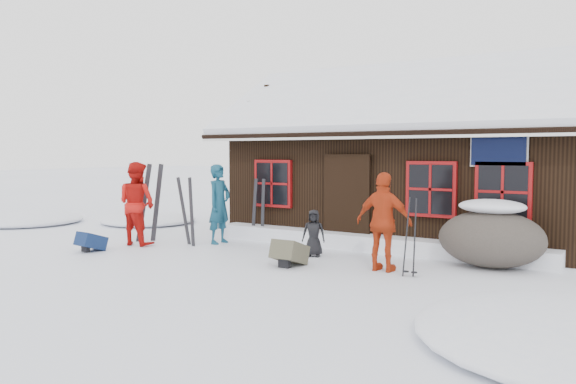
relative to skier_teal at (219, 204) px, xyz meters
The scene contains 15 objects.
ground 2.33m from the skier_teal, 34.62° to the right, with size 120.00×120.00×0.00m, color white.
mountain_hut 5.03m from the skier_teal, 49.03° to the left, with size 8.90×6.09×4.42m.
snow_drift 3.50m from the skier_teal, 17.53° to the left, with size 7.60×0.60×0.35m, color white.
snow_mounds 3.60m from the skier_teal, 10.69° to the left, with size 20.60×13.20×0.48m.
skier_teal is the anchor object (origin of this frame).
skier_orange_left 1.86m from the skier_teal, 141.27° to the right, with size 0.92×0.71×1.89m, color red.
skier_orange_right 4.48m from the skier_teal, 10.17° to the right, with size 1.03×0.43×1.75m, color #B83312.
skier_crouched 2.70m from the skier_teal, ahead, with size 0.46×0.30×0.95m, color black.
boulder 5.96m from the skier_teal, ahead, with size 1.90×1.43×1.12m.
ski_pair_left 1.70m from the skier_teal, 158.30° to the right, with size 0.61×0.37×1.89m.
ski_pair_mid 0.74m from the skier_teal, 131.58° to the right, with size 0.59×0.18×1.59m.
ski_pair_right 1.08m from the skier_teal, 67.68° to the left, with size 0.42×0.08×1.52m.
ski_poles 5.05m from the skier_teal, 10.89° to the right, with size 0.25×0.12×1.38m.
backpack_blue 2.91m from the skier_teal, 124.84° to the right, with size 0.40×0.54×0.29m, color #112249.
backpack_olive 3.16m from the skier_teal, 25.47° to the right, with size 0.48×0.64×0.35m, color #4C4936.
Camera 1 is at (6.54, -8.71, 2.09)m, focal length 35.00 mm.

